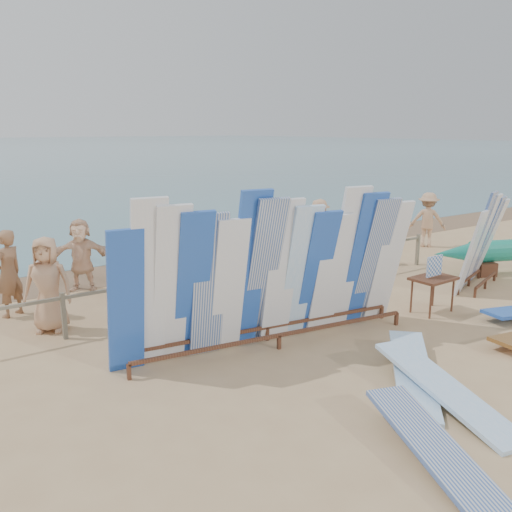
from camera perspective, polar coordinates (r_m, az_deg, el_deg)
ground at (r=10.20m, az=8.07°, el=-9.04°), size 160.00×160.00×0.00m
wet_sand_strip at (r=15.98m, az=-9.60°, el=-0.85°), size 40.00×2.60×0.01m
fence at (r=12.25m, az=-1.33°, el=-1.96°), size 12.08×0.08×0.90m
main_surfboard_rack at (r=9.61m, az=1.82°, el=-2.15°), size 5.81×1.43×2.90m
side_surfboard_rack at (r=14.29m, az=22.58°, el=1.16°), size 2.19×1.26×2.44m
vendor_table at (r=12.19m, az=18.07°, el=-3.77°), size 0.96×0.69×1.24m
flat_board_e at (r=7.07m, az=18.84°, el=-20.53°), size 1.39×2.73×0.38m
flat_board_b at (r=9.01m, az=16.10°, el=-12.60°), size 2.29×2.32×0.32m
flat_board_a at (r=8.53m, az=19.16°, el=-14.35°), size 1.11×2.74×0.43m
beach_chair_left at (r=13.53m, az=-0.03°, el=-2.17°), size 0.54×0.56×0.84m
beach_chair_right at (r=13.46m, az=1.75°, el=-2.11°), size 0.61×0.63×0.96m
stroller at (r=14.59m, az=6.56°, el=-0.33°), size 0.71×0.90×1.10m
beachgoer_6 at (r=14.88m, az=1.32°, el=1.38°), size 0.78×0.81×1.56m
beachgoer_9 at (r=16.93m, az=6.66°, el=3.05°), size 1.20×0.99×1.73m
beachgoer_8 at (r=15.95m, az=10.74°, el=2.35°), size 0.89×0.47×1.78m
beachgoer_0 at (r=11.15m, az=-21.08°, el=-2.81°), size 1.01×0.84×1.87m
beachgoer_extra_0 at (r=18.84m, az=17.62°, el=3.65°), size 1.10×1.21×1.80m
beachgoer_4 at (r=13.40m, az=-12.16°, el=-0.30°), size 0.81×0.98×1.55m
beachgoer_1 at (r=12.35m, az=-24.62°, el=-1.69°), size 0.76×0.67×1.84m
beachgoer_11 at (r=13.72m, az=-17.94°, el=0.11°), size 1.67×1.27×1.76m
beachgoer_3 at (r=14.50m, az=-9.96°, el=0.99°), size 1.05×1.05×1.62m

